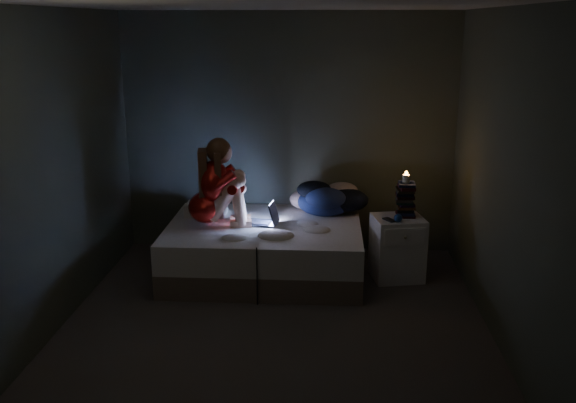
# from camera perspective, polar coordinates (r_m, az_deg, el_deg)

# --- Properties ---
(floor) EXTENTS (3.60, 3.80, 0.02)m
(floor) POSITION_cam_1_polar(r_m,az_deg,el_deg) (5.48, -1.19, -11.08)
(floor) COLOR #463D37
(floor) RESTS_ON ground
(ceiling) EXTENTS (3.60, 3.80, 0.02)m
(ceiling) POSITION_cam_1_polar(r_m,az_deg,el_deg) (4.88, -1.37, 17.48)
(ceiling) COLOR silver
(ceiling) RESTS_ON ground
(wall_back) EXTENTS (3.60, 0.02, 2.60)m
(wall_back) POSITION_cam_1_polar(r_m,az_deg,el_deg) (6.89, 0.05, 6.10)
(wall_back) COLOR #41463C
(wall_back) RESTS_ON ground
(wall_front) EXTENTS (3.60, 0.02, 2.60)m
(wall_front) POSITION_cam_1_polar(r_m,az_deg,el_deg) (3.21, -4.12, -5.69)
(wall_front) COLOR #41463C
(wall_front) RESTS_ON ground
(wall_left) EXTENTS (0.02, 3.80, 2.60)m
(wall_left) POSITION_cam_1_polar(r_m,az_deg,el_deg) (5.47, -20.53, 2.49)
(wall_left) COLOR #41463C
(wall_left) RESTS_ON ground
(wall_right) EXTENTS (0.02, 3.80, 2.60)m
(wall_right) POSITION_cam_1_polar(r_m,az_deg,el_deg) (5.19, 19.06, 1.94)
(wall_right) COLOR #41463C
(wall_right) RESTS_ON ground
(bed) EXTENTS (1.92, 1.44, 0.53)m
(bed) POSITION_cam_1_polar(r_m,az_deg,el_deg) (6.39, -2.14, -4.34)
(bed) COLOR beige
(bed) RESTS_ON ground
(pillow) EXTENTS (0.41, 0.29, 0.12)m
(pillow) POSITION_cam_1_polar(r_m,az_deg,el_deg) (6.65, -7.44, -0.69)
(pillow) COLOR silver
(pillow) RESTS_ON bed
(woman) EXTENTS (0.59, 0.44, 0.88)m
(woman) POSITION_cam_1_polar(r_m,az_deg,el_deg) (6.21, -7.48, 1.75)
(woman) COLOR maroon
(woman) RESTS_ON bed
(laptop) EXTENTS (0.37, 0.28, 0.24)m
(laptop) POSITION_cam_1_polar(r_m,az_deg,el_deg) (6.28, -2.58, -1.00)
(laptop) COLOR black
(laptop) RESTS_ON bed
(clothes_pile) EXTENTS (0.70, 0.62, 0.36)m
(clothes_pile) POSITION_cam_1_polar(r_m,az_deg,el_deg) (6.63, 3.34, 0.45)
(clothes_pile) COLOR #1A2042
(clothes_pile) RESTS_ON bed
(nightstand) EXTENTS (0.55, 0.51, 0.63)m
(nightstand) POSITION_cam_1_polar(r_m,az_deg,el_deg) (6.36, 9.87, -4.16)
(nightstand) COLOR silver
(nightstand) RESTS_ON ground
(book_stack) EXTENTS (0.19, 0.25, 0.37)m
(book_stack) POSITION_cam_1_polar(r_m,az_deg,el_deg) (6.27, 10.56, 0.31)
(book_stack) COLOR black
(book_stack) RESTS_ON nightstand
(candle) EXTENTS (0.07, 0.07, 0.08)m
(candle) POSITION_cam_1_polar(r_m,az_deg,el_deg) (6.22, 10.67, 2.30)
(candle) COLOR beige
(candle) RESTS_ON book_stack
(phone) EXTENTS (0.12, 0.16, 0.01)m
(phone) POSITION_cam_1_polar(r_m,az_deg,el_deg) (6.17, 8.99, -1.58)
(phone) COLOR black
(phone) RESTS_ON nightstand
(blue_orb) EXTENTS (0.08, 0.08, 0.08)m
(blue_orb) POSITION_cam_1_polar(r_m,az_deg,el_deg) (6.11, 9.68, -1.46)
(blue_orb) COLOR navy
(blue_orb) RESTS_ON nightstand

